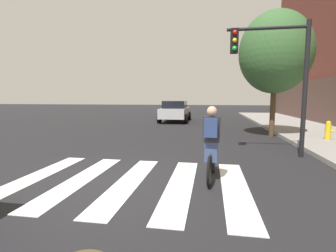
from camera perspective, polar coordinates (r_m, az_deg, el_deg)
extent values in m
plane|color=black|center=(5.93, -13.35, -12.11)|extent=(120.00, 120.00, 0.00)
cube|color=silver|center=(6.83, -27.82, -10.15)|extent=(0.55, 3.68, 0.01)
cube|color=silver|center=(6.21, -19.20, -11.37)|extent=(0.55, 3.68, 0.01)
cube|color=silver|center=(5.77, -8.89, -12.49)|extent=(0.55, 3.68, 0.01)
cube|color=silver|center=(5.52, 2.81, -13.28)|extent=(0.55, 3.68, 0.01)
cube|color=silver|center=(5.52, 15.10, -13.53)|extent=(0.55, 3.68, 0.01)
cube|color=#B7B7BC|center=(19.73, 1.66, 3.09)|extent=(1.91, 4.71, 0.72)
cube|color=black|center=(19.55, 1.61, 4.93)|extent=(1.70, 2.26, 0.56)
cylinder|color=black|center=(21.39, -0.41, 2.39)|extent=(0.25, 0.70, 0.70)
cylinder|color=black|center=(21.14, 4.85, 2.32)|extent=(0.25, 0.70, 0.70)
cylinder|color=black|center=(18.44, -2.00, 1.73)|extent=(0.25, 0.70, 0.70)
cylinder|color=black|center=(18.15, 4.10, 1.64)|extent=(0.25, 0.70, 0.70)
torus|color=black|center=(5.41, 9.41, -10.19)|extent=(0.12, 0.66, 0.66)
torus|color=black|center=(6.42, 10.31, -7.54)|extent=(0.12, 0.66, 0.66)
cylinder|color=black|center=(5.84, 9.95, -6.10)|extent=(0.13, 0.89, 0.05)
cylinder|color=black|center=(5.67, 9.83, -5.75)|extent=(0.04, 0.04, 0.45)
cube|color=#384772|center=(5.66, 9.84, -5.26)|extent=(0.30, 0.22, 0.56)
cube|color=#26262D|center=(5.59, 9.93, -0.74)|extent=(0.38, 0.27, 0.56)
sphere|color=tan|center=(5.55, 10.01, 3.36)|extent=(0.22, 0.22, 0.22)
cube|color=navy|center=(5.41, 9.77, -0.45)|extent=(0.29, 0.18, 0.40)
cylinder|color=black|center=(8.84, 28.79, 7.16)|extent=(0.14, 0.14, 4.20)
cylinder|color=black|center=(8.79, 21.63, 20.05)|extent=(2.40, 0.10, 0.10)
cube|color=black|center=(8.58, 14.91, 18.23)|extent=(0.24, 0.20, 0.76)
sphere|color=red|center=(8.52, 15.03, 19.95)|extent=(0.14, 0.14, 0.14)
sphere|color=gold|center=(8.47, 14.98, 18.38)|extent=(0.14, 0.14, 0.14)
sphere|color=green|center=(8.42, 14.93, 16.78)|extent=(0.14, 0.14, 0.14)
cylinder|color=gold|center=(12.18, 32.69, -1.14)|extent=(0.22, 0.22, 0.65)
sphere|color=gold|center=(12.14, 32.79, 0.57)|extent=(0.18, 0.18, 0.18)
cylinder|color=gold|center=(12.24, 33.39, -1.00)|extent=(0.12, 0.09, 0.09)
cylinder|color=#4C3823|center=(12.90, 22.77, 3.54)|extent=(0.24, 0.24, 2.65)
ellipsoid|color=#386033|center=(13.05, 23.29, 15.19)|extent=(3.30, 3.30, 3.79)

